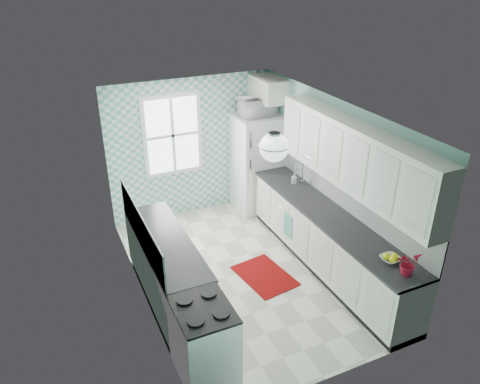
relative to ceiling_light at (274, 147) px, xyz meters
name	(u,v)px	position (x,y,z in m)	size (l,w,h in m)	color
floor	(244,273)	(0.00, 0.80, -2.33)	(3.00, 4.40, 0.02)	silver
ceiling	(245,113)	(0.00, 0.80, 0.19)	(3.00, 4.40, 0.02)	white
wall_back	(192,147)	(0.00, 3.01, -1.07)	(3.00, 0.02, 2.50)	#7DBCAC
wall_front	(337,292)	(0.00, -1.41, -1.07)	(3.00, 0.02, 2.50)	#7DBCAC
wall_left	(137,223)	(-1.51, 0.80, -1.07)	(0.02, 4.40, 2.50)	#7DBCAC
wall_right	(334,181)	(1.51, 0.80, -1.07)	(0.02, 4.40, 2.50)	#7DBCAC
accent_wall	(192,148)	(0.00, 2.99, -1.07)	(3.00, 0.01, 2.50)	#68ADA6
window	(172,135)	(-0.35, 2.96, -0.77)	(1.04, 0.05, 1.44)	white
backsplash_right	(349,195)	(1.49, 0.40, -1.13)	(0.02, 3.60, 0.51)	white
backsplash_left	(141,229)	(-1.49, 0.73, -1.13)	(0.02, 2.15, 0.51)	white
upper_cabinets_right	(354,157)	(1.33, 0.20, -0.42)	(0.33, 3.20, 0.90)	white
upper_cabinet_fridge	(268,89)	(1.30, 2.63, -0.07)	(0.40, 0.74, 0.40)	white
ceiling_light	(274,147)	(0.00, 0.00, 0.00)	(0.34, 0.34, 0.35)	silver
base_cabinets_right	(328,243)	(1.20, 0.40, -1.87)	(0.60, 3.60, 0.90)	white
countertop_right	(329,216)	(1.19, 0.40, -1.40)	(0.63, 3.60, 0.04)	black
base_cabinets_left	(167,271)	(-1.20, 0.73, -1.87)	(0.60, 2.15, 0.90)	white
countertop_left	(165,242)	(-1.19, 0.73, -1.40)	(0.63, 2.15, 0.04)	black
fridge	(257,163)	(1.11, 2.63, -1.42)	(0.78, 0.78, 1.80)	white
stove	(204,339)	(-1.20, -0.71, -1.84)	(0.61, 0.77, 0.92)	white
sink	(293,185)	(1.20, 1.47, -1.39)	(0.48, 0.40, 0.53)	silver
rug	(265,276)	(0.25, 0.59, -2.32)	(0.65, 0.93, 0.01)	#5F0B14
dish_towel	(288,226)	(0.89, 1.04, -1.84)	(0.02, 0.26, 0.39)	#6BBFBB
fruit_bowl	(390,259)	(1.20, -0.88, -1.35)	(0.24, 0.24, 0.06)	white
potted_plant	(408,264)	(1.20, -1.16, -1.24)	(0.26, 0.22, 0.28)	#B71F39
soap_bottle	(294,179)	(1.25, 1.53, -1.30)	(0.08, 0.08, 0.17)	#96A9BB
microwave	(258,107)	(1.11, 2.63, -0.36)	(0.59, 0.40, 0.33)	silver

